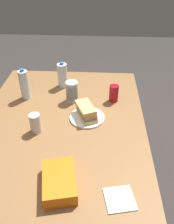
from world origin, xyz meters
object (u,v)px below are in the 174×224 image
soda_can_silver (35,123)px  water_bottle_tall (24,85)px  paper_plate (87,117)px  dining_table (61,135)px  soda_can_red (114,93)px  plastic_cup_stack (72,91)px  water_bottle_spare (62,75)px  chip_bag (59,181)px  sandwich (87,111)px

soda_can_silver → water_bottle_tall: bearing=23.3°
paper_plate → dining_table: bearing=113.6°
soda_can_red → plastic_cup_stack: 0.30m
soda_can_red → water_bottle_spare: size_ratio=0.60×
dining_table → chip_bag: (-0.46, -0.07, 0.13)m
water_bottle_tall → sandwich: bearing=-115.9°
water_bottle_spare → chip_bag: bearing=-173.0°
dining_table → paper_plate: (0.07, -0.16, 0.10)m
water_bottle_tall → water_bottle_spare: (0.18, -0.24, -0.01)m
sandwich → soda_can_red: bearing=-39.7°
chip_bag → paper_plate: bearing=-22.2°
plastic_cup_stack → water_bottle_spare: (0.20, 0.09, 0.02)m
paper_plate → sandwich: bearing=50.3°
soda_can_silver → soda_can_red: bearing=-52.5°
sandwich → soda_can_silver: (-0.15, 0.30, 0.01)m
dining_table → soda_can_red: (0.29, -0.34, 0.15)m
plastic_cup_stack → paper_plate: bearing=-150.1°
soda_can_red → water_bottle_spare: water_bottle_spare is taller
paper_plate → water_bottle_spare: bearing=27.6°
dining_table → soda_can_silver: size_ratio=12.00×
chip_bag → water_bottle_spare: 0.95m
chip_bag → water_bottle_tall: (0.76, 0.36, 0.07)m
chip_bag → water_bottle_tall: 0.84m
plastic_cup_stack → dining_table: bearing=170.6°
dining_table → water_bottle_tall: bearing=44.8°
dining_table → water_bottle_spare: water_bottle_spare is taller
soda_can_red → sandwich: bearing=140.3°
dining_table → sandwich: (0.07, -0.16, 0.14)m
paper_plate → plastic_cup_stack: (0.21, 0.12, 0.07)m
sandwich → soda_can_red: (0.22, -0.18, 0.01)m
paper_plate → sandwich: sandwich is taller
water_bottle_spare → sandwich: bearing=-152.6°
plastic_cup_stack → water_bottle_spare: 0.22m
paper_plate → chip_bag: size_ratio=0.99×
chip_bag → water_bottle_spare: bearing=-4.8°
paper_plate → chip_bag: 0.54m
soda_can_red → plastic_cup_stack: (-0.01, 0.30, 0.01)m
sandwich → water_bottle_spare: 0.46m
chip_bag → water_bottle_tall: water_bottle_tall is taller
sandwich → water_bottle_tall: 0.51m
soda_can_red → water_bottle_spare: 0.43m
dining_table → sandwich: 0.23m
soda_can_silver → dining_table: bearing=-61.4°
sandwich → water_bottle_tall: bearing=64.1°
water_bottle_spare → water_bottle_tall: bearing=127.0°
dining_table → paper_plate: size_ratio=6.45×
plastic_cup_stack → sandwich: bearing=-150.4°
paper_plate → water_bottle_spare: size_ratio=1.12×
soda_can_red → water_bottle_tall: (0.00, 0.64, 0.05)m
soda_can_red → water_bottle_tall: 0.64m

